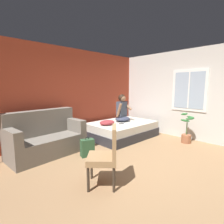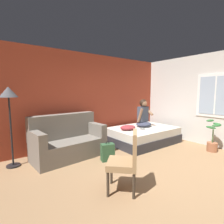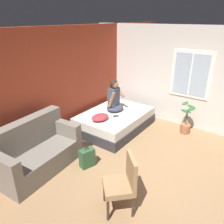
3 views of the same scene
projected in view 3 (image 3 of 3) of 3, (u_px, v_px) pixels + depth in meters
The scene contains 11 objects.
ground_plane at pixel (154, 185), 4.07m from camera, with size 40.00×40.00×0.00m, color #93704C.
wall_back_accent at pixel (46, 88), 5.06m from camera, with size 10.49×0.16×2.70m, color #993823.
wall_side_with_window at pixel (206, 81), 5.62m from camera, with size 0.19×6.95×2.70m.
bed at pixel (115, 121), 6.04m from camera, with size 2.05×1.45×0.48m.
couch at pixel (37, 152), 4.38m from camera, with size 1.76×0.95×1.04m.
side_chair at pixel (123, 182), 3.38m from camera, with size 0.65×0.65×0.98m.
person_seated at pixel (114, 98), 5.95m from camera, with size 0.56×0.48×0.88m.
backpack at pixel (87, 158), 4.52m from camera, with size 0.34×0.30×0.46m.
throw_pillow at pixel (100, 117), 5.49m from camera, with size 0.48×0.36×0.14m, color #993338.
cell_phone at pixel (116, 116), 5.72m from camera, with size 0.07×0.14×0.01m, color black.
potted_plant at pixel (186, 123), 5.78m from camera, with size 0.39×0.37×0.85m.
Camera 3 is at (-3.03, -1.24, 2.88)m, focal length 35.00 mm.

